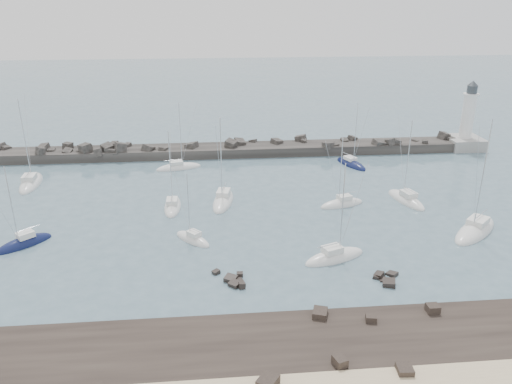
# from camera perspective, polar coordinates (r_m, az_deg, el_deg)

# --- Properties ---
(ground) EXTENTS (400.00, 400.00, 0.00)m
(ground) POSITION_cam_1_polar(r_m,az_deg,el_deg) (65.01, -0.15, -5.66)
(ground) COLOR #496573
(ground) RESTS_ON ground
(rock_shelf) EXTENTS (140.00, 12.00, 1.94)m
(rock_shelf) POSITION_cam_1_polar(r_m,az_deg,el_deg) (46.66, 2.50, -18.11)
(rock_shelf) COLOR black
(rock_shelf) RESTS_ON ground
(rock_cluster_near) EXTENTS (3.75, 4.26, 1.26)m
(rock_cluster_near) POSITION_cam_1_polar(r_m,az_deg,el_deg) (56.48, -2.50, -10.17)
(rock_cluster_near) COLOR black
(rock_cluster_near) RESTS_ON ground
(rock_cluster_far) EXTENTS (3.32, 3.74, 1.26)m
(rock_cluster_far) POSITION_cam_1_polar(r_m,az_deg,el_deg) (58.54, 14.72, -9.75)
(rock_cluster_far) COLOR black
(rock_cluster_far) RESTS_ON ground
(breakwater) EXTENTS (115.00, 7.19, 5.31)m
(breakwater) POSITION_cam_1_polar(r_m,az_deg,el_deg) (100.00, -6.62, 4.36)
(breakwater) COLOR #2B2826
(breakwater) RESTS_ON ground
(lighthouse) EXTENTS (7.00, 7.00, 14.60)m
(lighthouse) POSITION_cam_1_polar(r_m,az_deg,el_deg) (112.06, 22.79, 6.17)
(lighthouse) COLOR gray
(lighthouse) RESTS_ON ground
(sailboat_1) EXTENTS (3.70, 9.99, 15.50)m
(sailboat_1) POSITION_cam_1_polar(r_m,az_deg,el_deg) (92.13, -24.31, 0.88)
(sailboat_1) COLOR white
(sailboat_1) RESTS_ON ground
(sailboat_2) EXTENTS (6.88, 6.52, 11.74)m
(sailboat_2) POSITION_cam_1_polar(r_m,az_deg,el_deg) (70.57, -24.97, -5.40)
(sailboat_2) COLOR #0F1640
(sailboat_2) RESTS_ON ground
(sailboat_3) EXTENTS (2.50, 7.93, 12.60)m
(sailboat_3) POSITION_cam_1_polar(r_m,az_deg,el_deg) (75.93, -9.51, -1.67)
(sailboat_3) COLOR white
(sailboat_3) RESTS_ON ground
(sailboat_4) EXTENTS (8.73, 4.58, 13.12)m
(sailboat_4) POSITION_cam_1_polar(r_m,az_deg,el_deg) (92.85, -8.83, 2.75)
(sailboat_4) COLOR white
(sailboat_4) RESTS_ON ground
(sailboat_5) EXTENTS (5.55, 5.81, 9.92)m
(sailboat_5) POSITION_cam_1_polar(r_m,az_deg,el_deg) (65.68, -7.23, -5.41)
(sailboat_5) COLOR white
(sailboat_5) RESTS_ON ground
(sailboat_6) EXTENTS (4.60, 9.56, 14.61)m
(sailboat_6) POSITION_cam_1_polar(r_m,az_deg,el_deg) (76.92, -3.78, -1.08)
(sailboat_6) COLOR white
(sailboat_6) RESTS_ON ground
(sailboat_7) EXTENTS (8.60, 5.29, 13.17)m
(sailboat_7) POSITION_cam_1_polar(r_m,az_deg,el_deg) (61.66, 8.96, -7.41)
(sailboat_7) COLOR white
(sailboat_7) RESTS_ON ground
(sailboat_8) EXTENTS (5.36, 8.49, 12.81)m
(sailboat_8) POSITION_cam_1_polar(r_m,az_deg,el_deg) (95.39, 10.81, 3.13)
(sailboat_8) COLOR #0F1640
(sailboat_8) RESTS_ON ground
(sailboat_9) EXTENTS (7.57, 4.21, 11.62)m
(sailboat_9) POSITION_cam_1_polar(r_m,az_deg,el_deg) (76.84, 9.79, -1.40)
(sailboat_9) COLOR white
(sailboat_9) RESTS_ON ground
(sailboat_10) EXTENTS (4.79, 8.96, 13.68)m
(sailboat_10) POSITION_cam_1_polar(r_m,az_deg,el_deg) (80.61, 16.77, -0.91)
(sailboat_10) COLOR white
(sailboat_10) RESTS_ON ground
(sailboat_11) EXTENTS (10.24, 9.66, 16.89)m
(sailboat_11) POSITION_cam_1_polar(r_m,az_deg,el_deg) (73.55, 23.75, -4.11)
(sailboat_11) COLOR white
(sailboat_11) RESTS_ON ground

